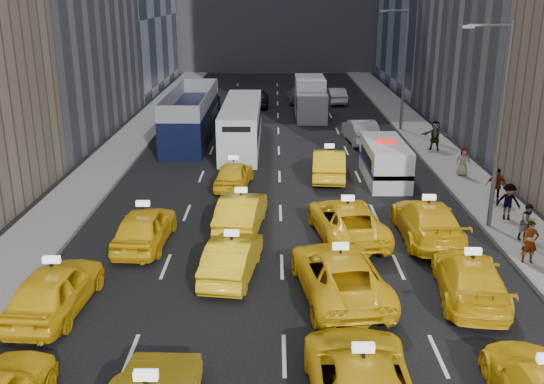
{
  "coord_description": "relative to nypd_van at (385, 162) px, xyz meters",
  "views": [
    {
      "loc": [
        -0.29,
        -13.27,
        10.1
      ],
      "look_at": [
        -0.39,
        11.14,
        2.0
      ],
      "focal_mm": 40.0,
      "sensor_mm": 36.0,
      "label": 1
    }
  ],
  "objects": [
    {
      "name": "taxi_9",
      "position": [
        -7.71,
        -12.05,
        -0.31
      ],
      "size": [
        2.21,
        4.76,
        1.51
      ],
      "primitive_type": "imported",
      "rotation": [
        0.0,
        0.0,
        3.0
      ],
      "color": "yellow",
      "rests_on": "ground"
    },
    {
      "name": "nypd_van",
      "position": [
        0.0,
        0.0,
        0.0
      ],
      "size": [
        2.31,
        5.57,
        2.36
      ],
      "rotation": [
        0.0,
        0.0,
        -0.03
      ],
      "color": "silver",
      "rests_on": "ground"
    },
    {
      "name": "pedestrian_5",
      "position": [
        4.4,
        6.4,
        0.04
      ],
      "size": [
        1.85,
        1.01,
        1.92
      ],
      "primitive_type": "imported",
      "rotation": [
        0.0,
        0.0,
        -0.3
      ],
      "color": "gray",
      "rests_on": "sidewalk_east"
    },
    {
      "name": "taxi_13",
      "position": [
        -7.62,
        -7.39,
        -0.25
      ],
      "size": [
        2.26,
        5.11,
        1.63
      ],
      "primitive_type": "imported",
      "rotation": [
        0.0,
        0.0,
        3.03
      ],
      "color": "yellow",
      "rests_on": "ground"
    },
    {
      "name": "pedestrian_1",
      "position": [
        4.49,
        -8.82,
        -0.14
      ],
      "size": [
        0.86,
        0.65,
        1.56
      ],
      "primitive_type": "imported",
      "rotation": [
        0.0,
        0.0,
        0.36
      ],
      "color": "gray",
      "rests_on": "sidewalk_east"
    },
    {
      "name": "box_truck",
      "position": [
        -3.15,
        18.18,
        0.52
      ],
      "size": [
        2.9,
        7.22,
        3.23
      ],
      "rotation": [
        0.0,
        0.0,
        0.07
      ],
      "color": "white",
      "rests_on": "ground"
    },
    {
      "name": "sidewalk_east",
      "position": [
        4.64,
        5.74,
        -0.99
      ],
      "size": [
        3.0,
        90.0,
        0.15
      ],
      "primitive_type": "cube",
      "color": "gray",
      "rests_on": "ground"
    },
    {
      "name": "pedestrian_3",
      "position": [
        4.8,
        -4.04,
        -0.06
      ],
      "size": [
        1.07,
        0.63,
        1.72
      ],
      "primitive_type": "imported",
      "rotation": [
        0.0,
        0.0,
        -0.18
      ],
      "color": "gray",
      "rests_on": "sidewalk_east"
    },
    {
      "name": "taxi_16",
      "position": [
        -8.34,
        -1.27,
        -0.35
      ],
      "size": [
        2.16,
        4.41,
        1.45
      ],
      "primitive_type": "imported",
      "rotation": [
        0.0,
        0.0,
        3.03
      ],
      "color": "yellow",
      "rests_on": "ground"
    },
    {
      "name": "misc_car_3",
      "position": [
        -7.65,
        22.93,
        -0.26
      ],
      "size": [
        1.91,
        4.72,
        1.61
      ],
      "primitive_type": "imported",
      "rotation": [
        0.0,
        0.0,
        3.14
      ],
      "color": "black",
      "rests_on": "ground"
    },
    {
      "name": "curb_east",
      "position": [
        3.19,
        5.74,
        -0.98
      ],
      "size": [
        0.15,
        90.0,
        0.18
      ],
      "primitive_type": "cube",
      "color": "slate",
      "rests_on": "ground"
    },
    {
      "name": "curb_west",
      "position": [
        -14.91,
        5.74,
        -0.98
      ],
      "size": [
        0.15,
        90.0,
        0.18
      ],
      "primitive_type": "cube",
      "color": "slate",
      "rests_on": "ground"
    },
    {
      "name": "misc_car_0",
      "position": [
        -0.12,
        8.99,
        -0.24
      ],
      "size": [
        2.21,
        5.15,
        1.65
      ],
      "primitive_type": "imported",
      "rotation": [
        0.0,
        0.0,
        3.24
      ],
      "color": "#B6BABF",
      "rests_on": "ground"
    },
    {
      "name": "city_bus",
      "position": [
        -8.38,
        7.87,
        0.41
      ],
      "size": [
        3.69,
        11.75,
        2.98
      ],
      "rotation": [
        0.0,
        0.0,
        -0.11
      ],
      "color": "silver",
      "rests_on": "ground"
    },
    {
      "name": "taxi_15",
      "position": [
        0.36,
        -8.45,
        -0.24
      ],
      "size": [
        2.36,
        5.75,
        1.67
      ],
      "primitive_type": "imported",
      "rotation": [
        0.0,
        0.0,
        3.14
      ],
      "color": "yellow",
      "rests_on": "ground"
    },
    {
      "name": "pedestrian_4",
      "position": [
        4.52,
        0.5,
        -0.09
      ],
      "size": [
        0.86,
        0.55,
        1.65
      ],
      "primitive_type": "imported",
      "rotation": [
        0.0,
        0.0,
        -0.15
      ],
      "color": "gray",
      "rests_on": "sidewalk_east"
    },
    {
      "name": "sidewalk_west",
      "position": [
        -16.36,
        5.74,
        -0.99
      ],
      "size": [
        3.0,
        90.0,
        0.15
      ],
      "primitive_type": "cube",
      "color": "gray",
      "rests_on": "ground"
    },
    {
      "name": "taxi_10",
      "position": [
        -3.89,
        -13.52,
        -0.25
      ],
      "size": [
        3.46,
        6.17,
        1.63
      ],
      "primitive_type": "imported",
      "rotation": [
        0.0,
        0.0,
        3.28
      ],
      "color": "yellow",
      "rests_on": "ground"
    },
    {
      "name": "taxi_8",
      "position": [
        -13.35,
        -14.72,
        -0.24
      ],
      "size": [
        2.28,
        4.99,
        1.66
      ],
      "primitive_type": "imported",
      "rotation": [
        0.0,
        0.0,
        3.07
      ],
      "color": "yellow",
      "rests_on": "ground"
    },
    {
      "name": "misc_car_2",
      "position": [
        -3.79,
        25.22,
        -0.3
      ],
      "size": [
        2.35,
        5.37,
        1.53
      ],
      "primitive_type": "imported",
      "rotation": [
        0.0,
        0.0,
        3.18
      ],
      "color": "slate",
      "rests_on": "ground"
    },
    {
      "name": "streetlight_far",
      "position": [
        3.32,
        12.74,
        3.85
      ],
      "size": [
        2.15,
        0.22,
        9.0
      ],
      "color": "#595B60",
      "rests_on": "ground"
    },
    {
      "name": "taxi_6",
      "position": [
        -3.97,
        -19.66,
        -0.27
      ],
      "size": [
        2.68,
        5.76,
        1.6
      ],
      "primitive_type": "imported",
      "rotation": [
        0.0,
        0.0,
        3.15
      ],
      "color": "yellow",
      "rests_on": "ground"
    },
    {
      "name": "misc_car_1",
      "position": [
        -12.23,
        21.52,
        -0.35
      ],
      "size": [
        2.88,
        5.4,
        1.44
      ],
      "primitive_type": "imported",
      "rotation": [
        0.0,
        0.0,
        3.24
      ],
      "color": "black",
      "rests_on": "ground"
    },
    {
      "name": "pedestrian_0",
      "position": [
        3.63,
        -11.14,
        -0.07
      ],
      "size": [
        0.63,
        0.43,
        1.7
      ],
      "primitive_type": "imported",
      "rotation": [
        0.0,
        0.0,
        -0.03
      ],
      "color": "gray",
      "rests_on": "sidewalk_east"
    },
    {
      "name": "taxi_14",
      "position": [
        -3.05,
        -8.33,
        -0.28
      ],
      "size": [
        3.37,
        6.01,
        1.59
      ],
      "primitive_type": "imported",
      "rotation": [
        0.0,
        0.0,
        3.28
      ],
      "color": "yellow",
      "rests_on": "ground"
    },
    {
      "name": "taxi_11",
      "position": [
        0.58,
        -13.7,
        -0.31
      ],
      "size": [
        2.82,
        5.5,
        1.53
      ],
      "primitive_type": "imported",
      "rotation": [
        0.0,
        0.0,
        3.01
      ],
      "color": "yellow",
      "rests_on": "ground"
    },
    {
      "name": "double_decker",
      "position": [
        -12.05,
        9.75,
        0.66
      ],
      "size": [
        3.52,
        12.16,
        3.49
      ],
      "rotation": [
        0.0,
        0.0,
        -0.07
      ],
      "color": "black",
      "rests_on": "ground"
    },
    {
      "name": "misc_car_4",
      "position": [
        -0.37,
        24.75,
        -0.33
      ],
      "size": [
        1.89,
        4.58,
        1.48
      ],
      "primitive_type": "imported",
      "rotation": [
        0.0,
        0.0,
        3.22
      ],
      "color": "#B6B9BE",
      "rests_on": "ground"
    },
    {
      "name": "pedestrian_2",
      "position": [
        4.51,
        -6.47,
        -0.07
      ],
      "size": [
        1.17,
        0.69,
        1.7
      ],
      "primitive_type": "imported",
      "rotation": [
        0.0,
        0.0,
        -0.23
      ],
      "color": "gray",
      "rests_on": "sidewalk_east"
    },
    {
      "name": "taxi_12",
      "position": [
        -11.54,
        -9.21,
        -0.25
      ],
      "size": [
        2.17,
        4.91,
        1.64
      ],
      "primitive_type": "imported",
      "rotation": [
        0.0,
        0.0,
        3.09
      ],
      "color": "yellow",
      "rests_on": "ground"
    },
    {
      "name": "streetlight_near",
      "position": [
        3.32,
        -7.26,
        3.85
      ],
      "size": [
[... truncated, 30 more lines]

